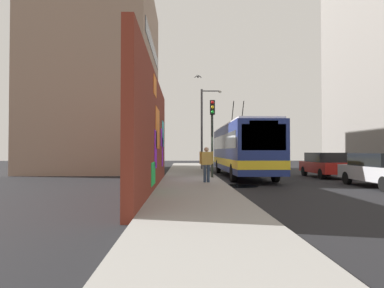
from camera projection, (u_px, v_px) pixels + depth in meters
ground_plane at (220, 181)px, 18.65m from camera, size 80.00×80.00×0.00m
sidewalk_slab at (191, 180)px, 18.60m from camera, size 48.00×3.20×0.15m
graffiti_wall at (153, 133)px, 14.14m from camera, size 13.03×0.32×4.87m
building_far_left at (102, 81)px, 29.29m from camera, size 13.71×8.96×15.74m
city_bus at (242, 148)px, 21.89m from camera, size 11.94×2.56×5.15m
parked_car_silver at (381, 169)px, 15.32m from camera, size 4.78×1.80×1.58m
parked_car_red at (325, 164)px, 21.31m from camera, size 4.29×1.86×1.58m
pedestrian_at_curb at (207, 161)px, 16.36m from camera, size 0.23×0.69×1.72m
traffic_light at (212, 126)px, 19.49m from camera, size 0.49×0.28×4.51m
street_lamp at (204, 123)px, 28.41m from camera, size 0.44×1.79×6.80m
flying_pigeons at (198, 77)px, 24.58m from camera, size 0.32×0.52×0.18m
curbside_puddle at (238, 186)px, 16.02m from camera, size 1.88×1.88×0.00m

